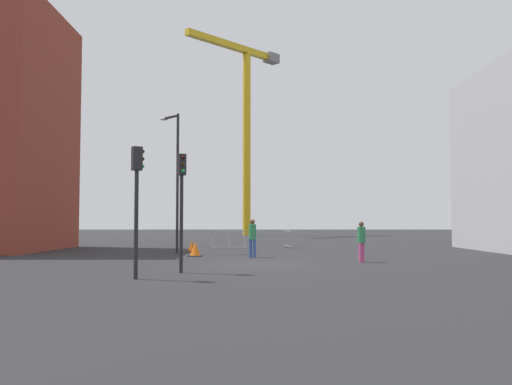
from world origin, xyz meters
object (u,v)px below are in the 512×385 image
traffic_light_far (179,193)px  pedestrian_walking (250,235)px  construction_crane (243,112)px  traffic_light_crosswalk (134,190)px  traffic_cone_striped (193,250)px  pedestrian_waiting (359,239)px  streetlamp_tall (173,172)px  traffic_cone_on_verge (189,247)px

traffic_light_far → pedestrian_walking: size_ratio=2.21×
construction_crane → pedestrian_walking: (1.04, -36.39, -13.21)m
traffic_light_crosswalk → traffic_cone_striped: bearing=86.6°
pedestrian_waiting → traffic_light_far: bearing=-146.5°
pedestrian_walking → traffic_light_far: bearing=-107.4°
traffic_light_crosswalk → pedestrian_walking: (3.35, 9.18, -1.59)m
traffic_light_crosswalk → construction_crane: bearing=87.1°
streetlamp_tall → traffic_light_crosswalk: size_ratio=1.88×
pedestrian_waiting → streetlamp_tall: bearing=145.2°
streetlamp_tall → pedestrian_waiting: bearing=-34.8°
streetlamp_tall → traffic_cone_on_verge: (0.73, 1.24, -3.98)m
pedestrian_walking → traffic_cone_on_verge: size_ratio=2.87×
pedestrian_walking → traffic_cone_striped: (-2.75, 0.91, -0.71)m
traffic_light_crosswalk → pedestrian_waiting: bearing=39.2°
construction_crane → traffic_cone_on_verge: 34.96m
streetlamp_tall → traffic_light_far: bearing=-80.4°
streetlamp_tall → pedestrian_walking: bearing=-38.0°
traffic_light_far → construction_crane: bearing=88.4°
streetlamp_tall → traffic_cone_striped: streetlamp_tall is taller
streetlamp_tall → traffic_light_crosswalk: bearing=-86.7°
streetlamp_tall → pedestrian_waiting: (8.57, -5.96, -3.30)m
streetlamp_tall → traffic_light_crosswalk: 12.49m
construction_crane → traffic_light_far: bearing=-91.6°
traffic_light_crosswalk → traffic_cone_on_verge: size_ratio=6.33×
traffic_cone_striped → pedestrian_walking: bearing=-18.3°
pedestrian_walking → pedestrian_waiting: (4.51, -2.78, -0.06)m
traffic_light_far → traffic_cone_striped: (-0.46, 8.20, -2.31)m
traffic_light_far → traffic_cone_on_verge: size_ratio=6.36×
construction_crane → traffic_cone_striped: size_ratio=32.38×
traffic_cone_on_verge → pedestrian_waiting: bearing=-42.5°
pedestrian_waiting → traffic_cone_striped: size_ratio=2.45×
pedestrian_walking → traffic_cone_on_verge: pedestrian_walking is taller
traffic_light_far → pedestrian_waiting: (6.80, 4.50, -1.66)m
construction_crane → pedestrian_walking: size_ratio=12.47×
construction_crane → pedestrian_waiting: 41.73m
pedestrian_walking → traffic_cone_striped: size_ratio=2.60×
streetlamp_tall → pedestrian_waiting: 10.95m
construction_crane → traffic_light_crosswalk: 47.09m
traffic_light_crosswalk → traffic_light_far: bearing=60.9°
construction_crane → traffic_cone_on_verge: bearing=-94.1°
construction_crane → traffic_light_crosswalk: size_ratio=5.66×
traffic_cone_striped → traffic_cone_on_verge: traffic_cone_striped is taller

